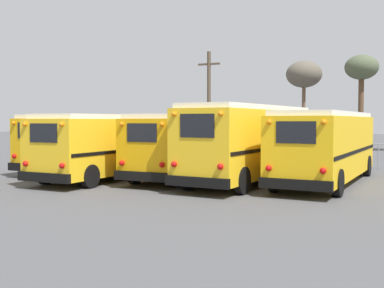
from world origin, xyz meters
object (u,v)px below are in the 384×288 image
(utility_pole, at_px, (209,102))
(school_bus_1, at_px, (124,143))
(bare_tree_0, at_px, (362,71))
(school_bus_3, at_px, (252,140))
(school_bus_4, at_px, (327,144))
(school_bus_0, at_px, (95,140))
(bare_tree_1, at_px, (304,75))
(school_bus_2, at_px, (194,143))

(utility_pole, bearing_deg, school_bus_1, -82.11)
(utility_pole, bearing_deg, bare_tree_0, 25.94)
(school_bus_3, distance_m, bare_tree_0, 19.48)
(school_bus_4, relative_size, bare_tree_0, 1.30)
(school_bus_0, height_order, bare_tree_1, bare_tree_1)
(school_bus_1, bearing_deg, school_bus_2, 24.86)
(school_bus_1, height_order, utility_pole, utility_pole)
(school_bus_2, bearing_deg, school_bus_3, -10.81)
(school_bus_1, height_order, school_bus_2, school_bus_2)
(bare_tree_1, bearing_deg, school_bus_4, -74.03)
(school_bus_0, relative_size, school_bus_1, 0.89)
(school_bus_0, relative_size, school_bus_4, 0.96)
(bare_tree_0, distance_m, bare_tree_1, 5.01)
(school_bus_3, distance_m, utility_pole, 16.11)
(utility_pole, relative_size, bare_tree_0, 1.03)
(school_bus_1, height_order, school_bus_3, school_bus_3)
(utility_pole, height_order, bare_tree_1, utility_pole)
(school_bus_1, bearing_deg, utility_pole, 97.89)
(school_bus_0, xyz_separation_m, school_bus_3, (9.32, -0.95, 0.18))
(utility_pole, distance_m, bare_tree_0, 11.94)
(school_bus_4, bearing_deg, utility_pole, 131.47)
(school_bus_3, bearing_deg, school_bus_1, -172.24)
(school_bus_2, relative_size, school_bus_4, 1.01)
(school_bus_0, distance_m, school_bus_3, 9.37)
(school_bus_3, bearing_deg, bare_tree_1, 96.93)
(school_bus_0, relative_size, bare_tree_0, 1.25)
(school_bus_4, bearing_deg, school_bus_0, 179.46)
(school_bus_1, relative_size, school_bus_2, 1.07)
(school_bus_2, bearing_deg, bare_tree_1, 88.15)
(school_bus_2, relative_size, utility_pole, 1.27)
(school_bus_0, relative_size, school_bus_2, 0.95)
(school_bus_2, relative_size, bare_tree_1, 1.32)
(school_bus_0, height_order, bare_tree_0, bare_tree_0)
(school_bus_0, relative_size, utility_pole, 1.21)
(bare_tree_1, bearing_deg, school_bus_3, -83.07)
(school_bus_1, distance_m, bare_tree_1, 22.03)
(bare_tree_0, bearing_deg, school_bus_0, -123.11)
(school_bus_1, relative_size, school_bus_3, 1.05)
(school_bus_4, relative_size, bare_tree_1, 1.30)
(school_bus_1, bearing_deg, school_bus_4, 10.22)
(school_bus_1, distance_m, bare_tree_0, 21.94)
(school_bus_0, distance_m, bare_tree_0, 21.83)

